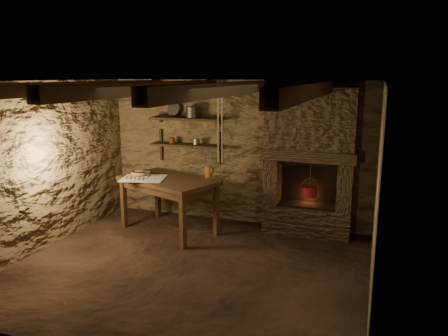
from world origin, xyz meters
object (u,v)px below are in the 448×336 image
(wooden_bowl, at_px, (140,173))
(work_table, at_px, (169,203))
(stoneware_jug, at_px, (209,166))
(iron_stockpot, at_px, (193,113))
(red_pot, at_px, (310,191))

(wooden_bowl, bearing_deg, work_table, -4.40)
(work_table, height_order, stoneware_jug, stoneware_jug)
(iron_stockpot, bearing_deg, work_table, -100.11)
(iron_stockpot, distance_m, red_pot, 2.32)
(stoneware_jug, bearing_deg, red_pot, 34.53)
(iron_stockpot, bearing_deg, wooden_bowl, -134.15)
(wooden_bowl, relative_size, iron_stockpot, 1.33)
(iron_stockpot, bearing_deg, red_pot, -3.42)
(work_table, height_order, wooden_bowl, wooden_bowl)
(wooden_bowl, height_order, iron_stockpot, iron_stockpot)
(stoneware_jug, xyz_separation_m, red_pot, (1.55, 0.31, -0.36))
(work_table, bearing_deg, stoneware_jug, 47.17)
(stoneware_jug, xyz_separation_m, iron_stockpot, (-0.46, 0.43, 0.79))
(work_table, relative_size, stoneware_jug, 4.01)
(wooden_bowl, distance_m, iron_stockpot, 1.33)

